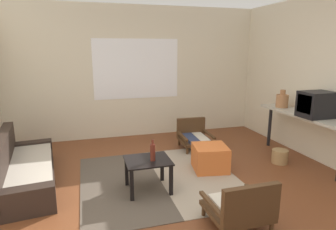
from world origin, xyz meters
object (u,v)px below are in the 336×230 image
(console_shelf, at_px, (302,119))
(clay_vase, at_px, (282,100))
(coffee_table, at_px, (148,166))
(armchair_by_window, at_px, (194,136))
(wicker_basket, at_px, (280,156))
(armchair_striped_foreground, at_px, (241,207))
(couch, at_px, (22,170))
(glass_bottle, at_px, (153,152))
(crt_television, at_px, (316,104))
(ottoman_orange, at_px, (210,158))

(console_shelf, distance_m, clay_vase, 0.56)
(coffee_table, relative_size, armchair_by_window, 0.89)
(coffee_table, height_order, wicker_basket, coffee_table)
(armchair_by_window, bearing_deg, armchair_striped_foreground, -100.72)
(coffee_table, bearing_deg, armchair_by_window, 49.81)
(couch, relative_size, glass_bottle, 7.16)
(console_shelf, relative_size, glass_bottle, 6.21)
(crt_television, relative_size, glass_bottle, 1.67)
(armchair_by_window, relative_size, armchair_striped_foreground, 1.06)
(armchair_striped_foreground, height_order, console_shelf, console_shelf)
(wicker_basket, bearing_deg, armchair_by_window, 133.52)
(coffee_table, xyz_separation_m, armchair_striped_foreground, (0.73, -1.09, -0.09))
(couch, height_order, ottoman_orange, couch)
(armchair_by_window, relative_size, console_shelf, 0.38)
(armchair_striped_foreground, xyz_separation_m, glass_bottle, (-0.68, 1.05, 0.30))
(armchair_by_window, height_order, glass_bottle, glass_bottle)
(armchair_striped_foreground, relative_size, ottoman_orange, 1.23)
(armchair_by_window, bearing_deg, glass_bottle, -127.96)
(couch, bearing_deg, armchair_by_window, 15.17)
(coffee_table, xyz_separation_m, wicker_basket, (2.28, 0.31, -0.23))
(armchair_by_window, distance_m, crt_television, 2.14)
(ottoman_orange, distance_m, crt_television, 1.81)
(coffee_table, xyz_separation_m, crt_television, (2.64, 0.04, 0.67))
(ottoman_orange, relative_size, wicker_basket, 1.97)
(glass_bottle, bearing_deg, coffee_table, 141.64)
(ottoman_orange, bearing_deg, clay_vase, 16.13)
(crt_television, xyz_separation_m, glass_bottle, (-2.58, -0.09, -0.46))
(wicker_basket, bearing_deg, glass_bottle, -170.89)
(glass_bottle, bearing_deg, ottoman_orange, 22.96)
(armchair_by_window, xyz_separation_m, clay_vase, (1.43, -0.60, 0.71))
(armchair_by_window, distance_m, ottoman_orange, 1.07)
(coffee_table, bearing_deg, glass_bottle, -38.36)
(console_shelf, bearing_deg, couch, 175.34)
(armchair_striped_foreground, distance_m, glass_bottle, 1.28)
(glass_bottle, bearing_deg, console_shelf, 7.98)
(couch, height_order, glass_bottle, glass_bottle)
(couch, distance_m, wicker_basket, 3.93)
(couch, height_order, coffee_table, couch)
(coffee_table, relative_size, crt_television, 1.24)
(clay_vase, bearing_deg, armchair_striped_foreground, -134.68)
(ottoman_orange, relative_size, crt_television, 1.07)
(armchair_striped_foreground, bearing_deg, armchair_by_window, 79.28)
(console_shelf, distance_m, glass_bottle, 2.62)
(coffee_table, distance_m, console_shelf, 2.69)
(armchair_by_window, height_order, wicker_basket, armchair_by_window)
(crt_television, height_order, clay_vase, crt_television)
(armchair_striped_foreground, distance_m, crt_television, 2.35)
(armchair_striped_foreground, height_order, wicker_basket, armchair_striped_foreground)
(clay_vase, bearing_deg, armchair_by_window, 157.32)
(coffee_table, bearing_deg, armchair_striped_foreground, -56.10)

